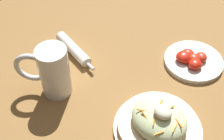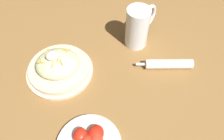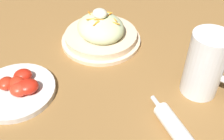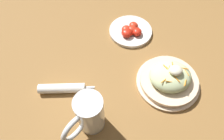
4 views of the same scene
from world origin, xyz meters
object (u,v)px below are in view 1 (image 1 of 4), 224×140
at_px(salad_plate, 159,123).
at_px(napkin_roll, 73,49).
at_px(beer_mug, 53,74).
at_px(tomato_plate, 193,60).

relative_size(salad_plate, napkin_roll, 1.15).
bearing_deg(beer_mug, tomato_plate, -116.96).
height_order(beer_mug, tomato_plate, beer_mug).
bearing_deg(napkin_roll, beer_mug, 124.90).
height_order(napkin_roll, tomato_plate, tomato_plate).
distance_m(beer_mug, tomato_plate, 0.45).
bearing_deg(tomato_plate, salad_plate, 109.68).
bearing_deg(napkin_roll, salad_plate, 178.00).
bearing_deg(salad_plate, tomato_plate, -70.32).
xyz_separation_m(beer_mug, tomato_plate, (-0.20, -0.40, -0.06)).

